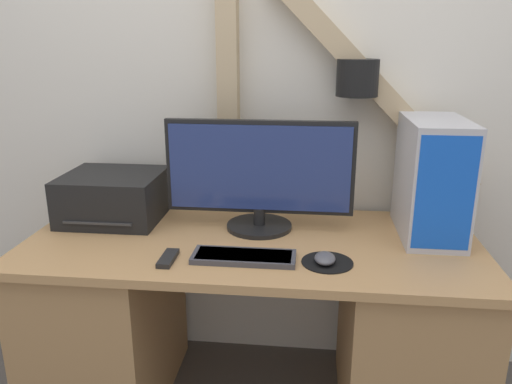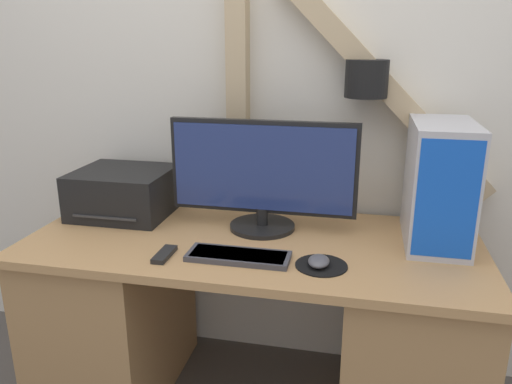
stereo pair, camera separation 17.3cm
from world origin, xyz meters
name	(u,v)px [view 2 (the right image)]	position (x,y,z in m)	size (l,w,h in m)	color
wall_back	(275,48)	(0.00, 0.76, 1.35)	(6.40, 0.21, 2.70)	silver
desk	(252,322)	(0.00, 0.36, 0.36)	(1.61, 0.71, 0.70)	tan
monitor	(263,173)	(0.01, 0.47, 0.91)	(0.69, 0.24, 0.41)	black
keyboard	(238,256)	(-0.01, 0.18, 0.71)	(0.34, 0.12, 0.02)	#3D3D42
mousepad	(321,265)	(0.26, 0.19, 0.70)	(0.17, 0.17, 0.00)	black
mouse	(319,261)	(0.25, 0.18, 0.72)	(0.07, 0.09, 0.03)	#4C4C51
computer_tower	(439,184)	(0.63, 0.47, 0.91)	(0.20, 0.38, 0.42)	#B2B2B7
printer	(124,192)	(-0.57, 0.51, 0.79)	(0.37, 0.34, 0.18)	black
remote_control	(164,254)	(-0.25, 0.15, 0.71)	(0.04, 0.13, 0.02)	black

